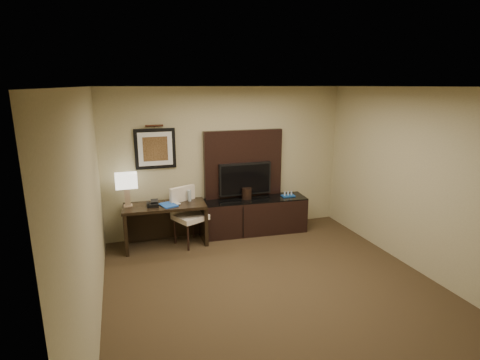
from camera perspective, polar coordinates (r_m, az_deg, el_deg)
name	(u,v)px	position (r m, az deg, el deg)	size (l,w,h in m)	color
floor	(280,295)	(5.25, 6.11, -17.10)	(4.50, 5.00, 0.01)	#372819
ceiling	(286,87)	(4.49, 7.04, 13.93)	(4.50, 5.00, 0.01)	silver
wall_back	(227,161)	(6.97, -1.98, 2.92)	(4.50, 0.01, 2.70)	tan
wall_front	(448,309)	(2.81, 29.12, -16.84)	(4.50, 0.01, 2.70)	tan
wall_left	(89,218)	(4.31, -21.98, -5.33)	(0.01, 5.00, 2.70)	tan
wall_right	(427,184)	(5.96, 26.65, -0.55)	(0.01, 5.00, 2.70)	tan
desk	(165,225)	(6.63, -11.29, -6.76)	(1.39, 0.59, 0.74)	black
credenza	(255,215)	(7.10, 2.28, -5.39)	(1.92, 0.53, 0.66)	black
tv_wall_panel	(243,165)	(7.02, 0.52, 2.34)	(1.50, 0.12, 1.30)	black
tv	(245,179)	(6.98, 0.78, 0.17)	(1.00, 0.08, 0.60)	black
artwork	(155,149)	(6.66, -12.79, 4.67)	(0.70, 0.04, 0.70)	black
picture_light	(154,126)	(6.57, -12.95, 8.06)	(0.04, 0.04, 0.30)	#3F2114
desk_chair	(190,216)	(6.57, -7.60, -5.50)	(0.49, 0.57, 1.03)	beige
table_lamp	(127,190)	(6.50, -16.86, -1.43)	(0.35, 0.20, 0.57)	tan
desk_phone	(153,204)	(6.45, -13.14, -3.53)	(0.19, 0.17, 0.09)	black
blue_folder	(168,205)	(6.45, -10.89, -3.75)	(0.23, 0.31, 0.02)	#1B4DB3
book	(170,199)	(6.45, -10.67, -2.87)	(0.16, 0.02, 0.21)	#AFA48A
water_bottle	(189,196)	(6.61, -7.72, -2.37)	(0.06, 0.06, 0.19)	#A9B9BF
ice_bucket	(247,193)	(6.96, 1.04, -2.05)	(0.19, 0.19, 0.21)	black
minibar_tray	(288,194)	(7.18, 7.33, -2.12)	(0.25, 0.15, 0.09)	#164894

